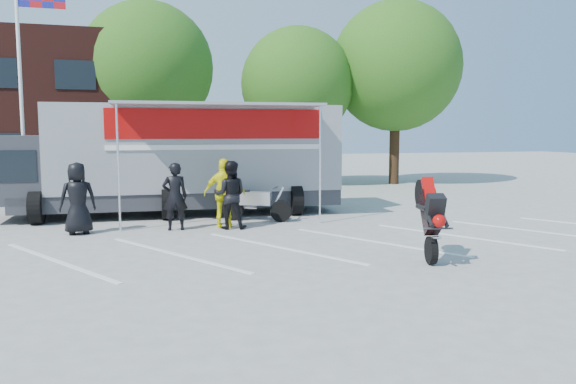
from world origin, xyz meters
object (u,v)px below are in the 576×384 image
spectator_leather_b (175,196)px  parked_motorcycle (257,221)px  tree_mid (297,84)px  spectator_leather_a (78,198)px  tree_right (396,66)px  stunt_bike_rider (422,258)px  flagpole (27,61)px  transporter_truck (183,214)px  spectator_hivis (225,193)px  spectator_leather_c (230,195)px  tree_left (147,68)px

spectator_leather_b → parked_motorcycle: bearing=-159.7°
tree_mid → spectator_leather_a: bearing=-130.9°
tree_right → stunt_bike_rider: bearing=-115.1°
parked_motorcycle → spectator_leather_b: 2.77m
spectator_leather_b → flagpole: bearing=-52.7°
transporter_truck → spectator_leather_a: bearing=-133.6°
tree_mid → spectator_hivis: (-5.56, -10.97, -3.98)m
flagpole → transporter_truck: flagpole is taller
spectator_leather_a → spectator_leather_c: bearing=165.1°
transporter_truck → parked_motorcycle: 2.85m
tree_right → spectator_leather_a: bearing=-144.3°
tree_mid → parked_motorcycle: (-4.44, -10.09, -4.94)m
spectator_leather_a → flagpole: bearing=-83.0°
tree_left → spectator_leather_c: tree_left is taller
tree_mid → stunt_bike_rider: (-2.19, -15.85, -4.94)m
stunt_bike_rider → spectator_hivis: size_ratio=0.97×
tree_right → spectator_leather_a: size_ratio=4.84×
tree_mid → tree_left: bearing=171.9°
tree_mid → tree_right: bearing=-5.7°
tree_mid → spectator_leather_c: tree_mid is taller
tree_mid → spectator_leather_a: tree_mid is taller
spectator_leather_a → spectator_leather_c: spectator_leather_a is taller
tree_mid → tree_right: 5.11m
tree_right → tree_left: bearing=172.9°
tree_left → transporter_truck: tree_left is taller
stunt_bike_rider → tree_left: bearing=120.4°
transporter_truck → spectator_leather_b: 3.09m
spectator_leather_a → spectator_leather_b: size_ratio=1.02×
flagpole → tree_mid: flagpole is taller
tree_right → flagpole: bearing=-164.5°
tree_mid → spectator_leather_b: tree_mid is taller
flagpole → spectator_leather_b: 8.44m
flagpole → transporter_truck: 7.62m
tree_mid → spectator_leather_c: bearing=-116.0°
tree_mid → transporter_truck: 11.41m
flagpole → transporter_truck: size_ratio=0.73×
tree_right → stunt_bike_rider: size_ratio=4.89×
flagpole → spectator_leather_c: 9.40m
spectator_leather_a → spectator_leather_c: size_ratio=1.01×
tree_mid → parked_motorcycle: tree_mid is taller
stunt_bike_rider → spectator_hivis: 6.01m
parked_motorcycle → stunt_bike_rider: size_ratio=1.16×
tree_left → transporter_truck: 10.62m
tree_left → spectator_hivis: tree_left is taller
parked_motorcycle → spectator_leather_a: bearing=126.2°
tree_mid → tree_right: size_ratio=0.84×
flagpole → tree_right: bearing=15.5°
tree_right → spectator_leather_a: tree_right is taller
transporter_truck → spectator_leather_a: (-2.97, -2.82, 0.94)m
transporter_truck → parked_motorcycle: size_ratio=5.06×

